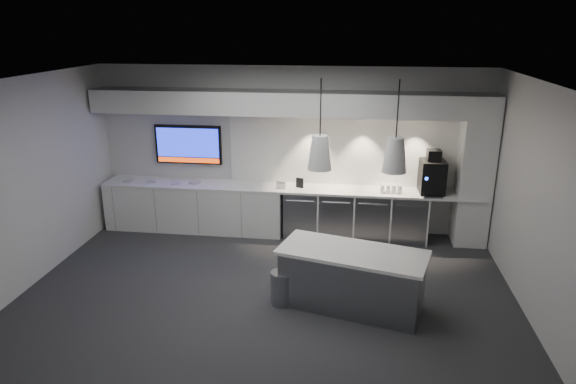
# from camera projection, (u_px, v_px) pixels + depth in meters

# --- Properties ---
(floor) EXTENTS (7.00, 7.00, 0.00)m
(floor) POSITION_uv_depth(u_px,v_px,m) (268.00, 291.00, 7.43)
(floor) COLOR #2D2E30
(floor) RESTS_ON ground
(ceiling) EXTENTS (7.00, 7.00, 0.00)m
(ceiling) POSITION_uv_depth(u_px,v_px,m) (265.00, 81.00, 6.49)
(ceiling) COLOR black
(ceiling) RESTS_ON wall_back
(wall_back) EXTENTS (7.00, 0.00, 7.00)m
(wall_back) POSITION_uv_depth(u_px,v_px,m) (290.00, 150.00, 9.32)
(wall_back) COLOR silver
(wall_back) RESTS_ON floor
(wall_front) EXTENTS (7.00, 0.00, 7.00)m
(wall_front) POSITION_uv_depth(u_px,v_px,m) (220.00, 279.00, 4.61)
(wall_front) COLOR silver
(wall_front) RESTS_ON floor
(wall_left) EXTENTS (0.00, 7.00, 7.00)m
(wall_left) POSITION_uv_depth(u_px,v_px,m) (28.00, 183.00, 7.40)
(wall_left) COLOR silver
(wall_left) RESTS_ON floor
(wall_right) EXTENTS (0.00, 7.00, 7.00)m
(wall_right) POSITION_uv_depth(u_px,v_px,m) (538.00, 204.00, 6.53)
(wall_right) COLOR silver
(wall_right) RESTS_ON floor
(back_counter) EXTENTS (6.80, 0.65, 0.04)m
(back_counter) POSITION_uv_depth(u_px,v_px,m) (288.00, 188.00, 9.20)
(back_counter) COLOR white
(back_counter) RESTS_ON left_base_cabinets
(left_base_cabinets) EXTENTS (3.30, 0.63, 0.86)m
(left_base_cabinets) POSITION_uv_depth(u_px,v_px,m) (195.00, 207.00, 9.56)
(left_base_cabinets) COLOR white
(left_base_cabinets) RESTS_ON floor
(fridge_unit_a) EXTENTS (0.60, 0.61, 0.85)m
(fridge_unit_a) POSITION_uv_depth(u_px,v_px,m) (302.00, 212.00, 9.32)
(fridge_unit_a) COLOR gray
(fridge_unit_a) RESTS_ON floor
(fridge_unit_b) EXTENTS (0.60, 0.61, 0.85)m
(fridge_unit_b) POSITION_uv_depth(u_px,v_px,m) (336.00, 214.00, 9.24)
(fridge_unit_b) COLOR gray
(fridge_unit_b) RESTS_ON floor
(fridge_unit_c) EXTENTS (0.60, 0.61, 0.85)m
(fridge_unit_c) POSITION_uv_depth(u_px,v_px,m) (372.00, 216.00, 9.16)
(fridge_unit_c) COLOR gray
(fridge_unit_c) RESTS_ON floor
(fridge_unit_d) EXTENTS (0.60, 0.61, 0.85)m
(fridge_unit_d) POSITION_uv_depth(u_px,v_px,m) (408.00, 217.00, 9.08)
(fridge_unit_d) COLOR gray
(fridge_unit_d) RESTS_ON floor
(backsplash) EXTENTS (4.60, 0.03, 1.30)m
(backsplash) POSITION_uv_depth(u_px,v_px,m) (357.00, 150.00, 9.13)
(backsplash) COLOR white
(backsplash) RESTS_ON wall_back
(soffit) EXTENTS (6.90, 0.60, 0.40)m
(soffit) POSITION_uv_depth(u_px,v_px,m) (288.00, 103.00, 8.75)
(soffit) COLOR white
(soffit) RESTS_ON wall_back
(column) EXTENTS (0.55, 0.55, 2.60)m
(column) POSITION_uv_depth(u_px,v_px,m) (475.00, 172.00, 8.70)
(column) COLOR white
(column) RESTS_ON floor
(wall_tv) EXTENTS (1.25, 0.07, 0.72)m
(wall_tv) POSITION_uv_depth(u_px,v_px,m) (188.00, 145.00, 9.49)
(wall_tv) COLOR black
(wall_tv) RESTS_ON wall_back
(island) EXTENTS (2.10, 1.30, 0.83)m
(island) POSITION_uv_depth(u_px,v_px,m) (352.00, 279.00, 6.91)
(island) COLOR gray
(island) RESTS_ON floor
(bin) EXTENTS (0.37, 0.37, 0.47)m
(bin) POSITION_uv_depth(u_px,v_px,m) (283.00, 288.00, 7.05)
(bin) COLOR gray
(bin) RESTS_ON floor
(coffee_machine) EXTENTS (0.43, 0.60, 0.75)m
(coffee_machine) POSITION_uv_depth(u_px,v_px,m) (432.00, 175.00, 8.81)
(coffee_machine) COLOR black
(coffee_machine) RESTS_ON back_counter
(sign_black) EXTENTS (0.14, 0.07, 0.18)m
(sign_black) POSITION_uv_depth(u_px,v_px,m) (300.00, 183.00, 9.13)
(sign_black) COLOR black
(sign_black) RESTS_ON back_counter
(sign_white) EXTENTS (0.18, 0.06, 0.14)m
(sign_white) POSITION_uv_depth(u_px,v_px,m) (281.00, 185.00, 9.08)
(sign_white) COLOR white
(sign_white) RESTS_ON back_counter
(cup_cluster) EXTENTS (0.37, 0.17, 0.15)m
(cup_cluster) POSITION_uv_depth(u_px,v_px,m) (391.00, 188.00, 8.87)
(cup_cluster) COLOR white
(cup_cluster) RESTS_ON back_counter
(tray_a) EXTENTS (0.17, 0.17, 0.02)m
(tray_a) POSITION_uv_depth(u_px,v_px,m) (129.00, 181.00, 9.51)
(tray_a) COLOR #AEAEAE
(tray_a) RESTS_ON back_counter
(tray_b) EXTENTS (0.20, 0.20, 0.02)m
(tray_b) POSITION_uv_depth(u_px,v_px,m) (151.00, 181.00, 9.48)
(tray_b) COLOR #AEAEAE
(tray_b) RESTS_ON back_counter
(tray_c) EXTENTS (0.20, 0.20, 0.02)m
(tray_c) POSITION_uv_depth(u_px,v_px,m) (176.00, 183.00, 9.39)
(tray_c) COLOR #AEAEAE
(tray_c) RESTS_ON back_counter
(tray_d) EXTENTS (0.21, 0.21, 0.02)m
(tray_d) POSITION_uv_depth(u_px,v_px,m) (194.00, 183.00, 9.41)
(tray_d) COLOR #AEAEAE
(tray_d) RESTS_ON back_counter
(pendant_left) EXTENTS (0.30, 0.30, 1.13)m
(pendant_left) POSITION_uv_depth(u_px,v_px,m) (320.00, 152.00, 6.43)
(pendant_left) COLOR white
(pendant_left) RESTS_ON ceiling
(pendant_right) EXTENTS (0.30, 0.30, 1.13)m
(pendant_right) POSITION_uv_depth(u_px,v_px,m) (395.00, 155.00, 6.31)
(pendant_right) COLOR white
(pendant_right) RESTS_ON ceiling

